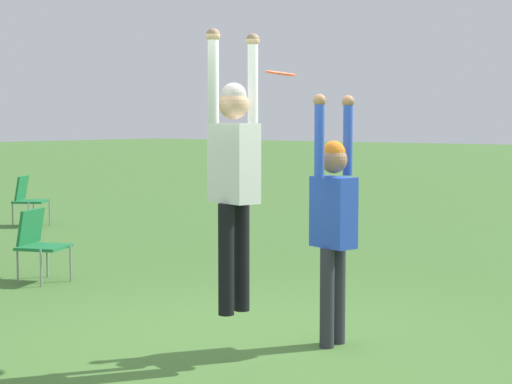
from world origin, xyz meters
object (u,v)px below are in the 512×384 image
person_jumping (234,165)px  camping_chair_2 (27,196)px  person_defending (333,214)px  frisbee (281,73)px  camping_chair_3 (38,239)px

person_jumping → camping_chair_2: bearing=-13.1°
person_defending → frisbee: size_ratio=8.30×
frisbee → camping_chair_3: 4.40m
person_jumping → frisbee: (0.67, 0.05, 0.72)m
person_jumping → camping_chair_3: person_jumping is taller
person_defending → frisbee: 1.24m
camping_chair_2 → person_defending: bearing=32.6°
camping_chair_2 → person_jumping: bearing=26.6°
person_jumping → camping_chair_3: (1.30, 4.03, -1.05)m
frisbee → person_jumping: bearing=-175.4°
person_defending → camping_chair_3: bearing=-169.3°
person_jumping → camping_chair_3: bearing=-2.9°
person_jumping → frisbee: size_ratio=8.45×
person_defending → frisbee: bearing=-120.4°
camping_chair_3 → camping_chair_2: bearing=-149.1°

